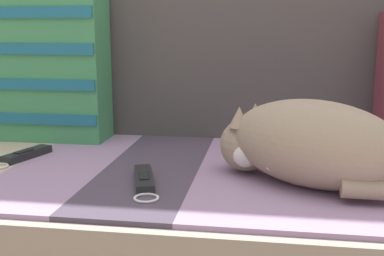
% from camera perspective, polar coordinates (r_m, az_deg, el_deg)
% --- Properties ---
extents(couch, '(2.07, 0.82, 0.40)m').
position_cam_1_polar(couch, '(1.22, 6.33, -13.37)').
color(couch, brown).
rests_on(couch, ground_plane).
extents(sofa_backrest, '(2.02, 0.14, 0.47)m').
position_cam_1_polar(sofa_backrest, '(1.45, 7.31, 8.49)').
color(sofa_backrest, '#474242').
rests_on(sofa_backrest, couch).
extents(throw_pillow_striped, '(0.44, 0.14, 0.43)m').
position_cam_1_polar(throw_pillow_striped, '(1.46, -18.64, 7.11)').
color(throw_pillow_striped, '#3D8956').
rests_on(throw_pillow_striped, couch).
extents(sleeping_cat, '(0.41, 0.34, 0.18)m').
position_cam_1_polar(sleeping_cat, '(1.01, 12.97, -1.90)').
color(sleeping_cat, gray).
rests_on(sleeping_cat, couch).
extents(game_remote_near, '(0.10, 0.21, 0.02)m').
position_cam_1_polar(game_remote_near, '(1.00, -5.69, -6.15)').
color(game_remote_near, black).
rests_on(game_remote_near, couch).
extents(game_remote_far, '(0.09, 0.19, 0.02)m').
position_cam_1_polar(game_remote_far, '(1.26, -19.22, -3.05)').
color(game_remote_far, black).
rests_on(game_remote_far, couch).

